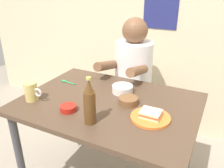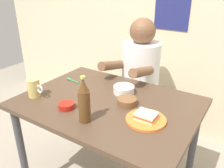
% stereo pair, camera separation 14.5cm
% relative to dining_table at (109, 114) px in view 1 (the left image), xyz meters
% --- Properties ---
extents(dining_table, '(1.10, 0.80, 0.74)m').
position_rel_dining_table_xyz_m(dining_table, '(0.00, 0.00, 0.00)').
color(dining_table, '#4C3828').
rests_on(dining_table, ground).
extents(stool, '(0.34, 0.34, 0.45)m').
position_rel_dining_table_xyz_m(stool, '(-0.08, 0.63, -0.30)').
color(stool, '#4C4C51').
rests_on(stool, ground).
extents(person_seated, '(0.33, 0.56, 0.72)m').
position_rel_dining_table_xyz_m(person_seated, '(-0.08, 0.62, 0.12)').
color(person_seated, white).
rests_on(person_seated, stool).
extents(plate_orange, '(0.22, 0.22, 0.01)m').
position_rel_dining_table_xyz_m(plate_orange, '(0.30, -0.07, 0.10)').
color(plate_orange, orange).
rests_on(plate_orange, dining_table).
extents(sandwich, '(0.11, 0.09, 0.04)m').
position_rel_dining_table_xyz_m(sandwich, '(0.30, -0.07, 0.13)').
color(sandwich, beige).
rests_on(sandwich, plate_orange).
extents(beer_mug, '(0.13, 0.08, 0.12)m').
position_rel_dining_table_xyz_m(beer_mug, '(-0.44, -0.20, 0.15)').
color(beer_mug, '#D1BC66').
rests_on(beer_mug, dining_table).
extents(beer_bottle, '(0.06, 0.06, 0.26)m').
position_rel_dining_table_xyz_m(beer_bottle, '(0.02, -0.25, 0.21)').
color(beer_bottle, '#593819').
rests_on(beer_bottle, dining_table).
extents(rice_bowl_white, '(0.14, 0.14, 0.05)m').
position_rel_dining_table_xyz_m(rice_bowl_white, '(0.03, 0.16, 0.12)').
color(rice_bowl_white, silver).
rests_on(rice_bowl_white, dining_table).
extents(sambal_bowl_red, '(0.10, 0.10, 0.03)m').
position_rel_dining_table_xyz_m(sambal_bowl_red, '(-0.16, -0.21, 0.11)').
color(sambal_bowl_red, '#B21E14').
rests_on(sambal_bowl_red, dining_table).
extents(condiment_bowl_brown, '(0.12, 0.12, 0.04)m').
position_rel_dining_table_xyz_m(condiment_bowl_brown, '(0.12, 0.03, 0.12)').
color(condiment_bowl_brown, brown).
rests_on(condiment_bowl_brown, dining_table).
extents(spoon, '(0.13, 0.03, 0.01)m').
position_rel_dining_table_xyz_m(spoon, '(-0.42, 0.12, 0.10)').
color(spoon, '#26A559').
rests_on(spoon, dining_table).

